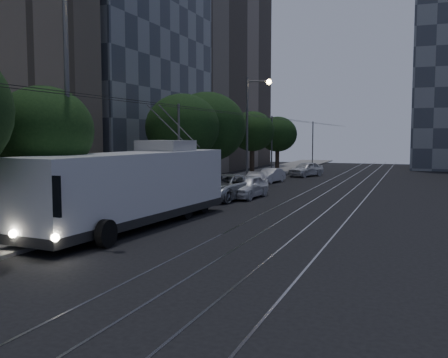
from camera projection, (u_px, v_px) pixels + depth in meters
ground at (188, 248)px, 18.48m from camera, size 120.00×120.00×0.00m
sidewalk at (210, 187)px, 39.75m from camera, size 5.00×90.00×0.15m
tram_rails at (337, 193)px, 36.15m from camera, size 4.52×90.00×0.02m
overhead_wires at (240, 144)px, 38.55m from camera, size 2.23×90.00×6.00m
building_glass_mid at (100, 32)px, 44.60m from camera, size 14.40×18.40×26.80m
building_tan_far at (194, 30)px, 62.82m from camera, size 14.40×22.40×34.80m
trolleybus at (135, 187)px, 22.71m from camera, size 3.65×13.14×5.63m
pickup_silver at (225, 187)px, 32.30m from camera, size 3.75×6.28×1.63m
car_white_a at (247, 186)px, 33.19m from camera, size 2.11×4.58×1.52m
car_white_b at (254, 182)px, 37.86m from camera, size 2.54×4.76×1.31m
car_white_c at (270, 176)px, 43.85m from camera, size 1.93×4.00×1.26m
car_white_d at (306, 169)px, 50.60m from camera, size 3.32×4.74×1.50m
tree_1 at (44, 131)px, 20.46m from camera, size 4.07×4.07×6.18m
tree_2 at (183, 127)px, 33.60m from camera, size 5.01×5.01×6.96m
tree_3 at (207, 127)px, 36.66m from camera, size 5.70×5.70×7.34m
tree_4 at (252, 132)px, 46.08m from camera, size 4.10×4.10×6.38m
tree_5 at (277, 134)px, 54.34m from camera, size 4.25×4.25×6.21m
streetlamp_near at (76, 81)px, 19.58m from camera, size 2.51×0.44×10.45m
streetlamp_far at (252, 119)px, 42.28m from camera, size 2.22×0.44×9.05m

